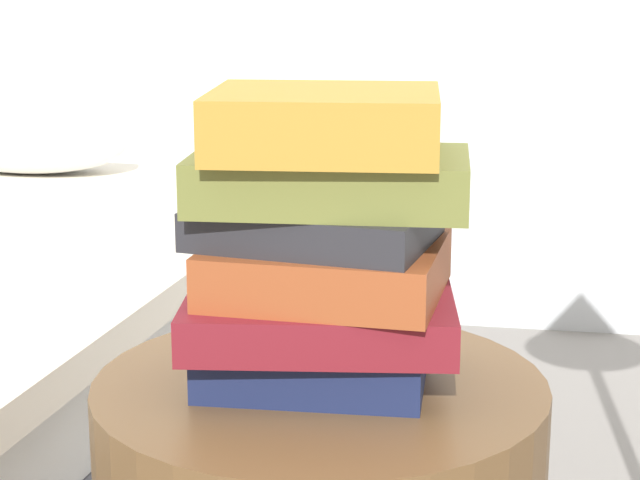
{
  "coord_description": "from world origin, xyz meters",
  "views": [
    {
      "loc": [
        0.2,
        -1.1,
        1.01
      ],
      "look_at": [
        0.0,
        0.0,
        0.73
      ],
      "focal_mm": 63.57,
      "sensor_mm": 36.0,
      "label": 1
    }
  ],
  "objects_px": {
    "book_ochre": "(325,122)",
    "book_navy": "(315,358)",
    "book_charcoal": "(314,224)",
    "book_maroon": "(323,314)",
    "book_olive": "(330,180)",
    "book_rust": "(327,268)"
  },
  "relations": [
    {
      "from": "book_ochre",
      "to": "book_navy",
      "type": "bearing_deg",
      "value": 128.44
    },
    {
      "from": "book_charcoal",
      "to": "book_ochre",
      "type": "xyz_separation_m",
      "value": [
        0.01,
        -0.01,
        0.1
      ]
    },
    {
      "from": "book_maroon",
      "to": "book_charcoal",
      "type": "bearing_deg",
      "value": -138.34
    },
    {
      "from": "book_charcoal",
      "to": "book_olive",
      "type": "bearing_deg",
      "value": -0.61
    },
    {
      "from": "book_olive",
      "to": "book_maroon",
      "type": "bearing_deg",
      "value": 122.75
    },
    {
      "from": "book_navy",
      "to": "book_maroon",
      "type": "xyz_separation_m",
      "value": [
        0.01,
        0.0,
        0.05
      ]
    },
    {
      "from": "book_ochre",
      "to": "book_olive",
      "type": "bearing_deg",
      "value": 35.76
    },
    {
      "from": "book_maroon",
      "to": "book_ochre",
      "type": "xyz_separation_m",
      "value": [
        0.0,
        -0.02,
        0.2
      ]
    },
    {
      "from": "book_navy",
      "to": "book_charcoal",
      "type": "height_order",
      "value": "book_charcoal"
    },
    {
      "from": "book_navy",
      "to": "book_olive",
      "type": "xyz_separation_m",
      "value": [
        0.02,
        -0.01,
        0.19
      ]
    },
    {
      "from": "book_maroon",
      "to": "book_charcoal",
      "type": "relative_size",
      "value": 1.18
    },
    {
      "from": "book_maroon",
      "to": "book_rust",
      "type": "bearing_deg",
      "value": -50.85
    },
    {
      "from": "book_maroon",
      "to": "book_olive",
      "type": "distance_m",
      "value": 0.14
    },
    {
      "from": "book_rust",
      "to": "book_olive",
      "type": "relative_size",
      "value": 0.85
    },
    {
      "from": "book_maroon",
      "to": "book_ochre",
      "type": "bearing_deg",
      "value": -84.17
    },
    {
      "from": "book_ochre",
      "to": "book_rust",
      "type": "bearing_deg",
      "value": 83.11
    },
    {
      "from": "book_maroon",
      "to": "book_ochre",
      "type": "distance_m",
      "value": 0.2
    },
    {
      "from": "book_rust",
      "to": "book_olive",
      "type": "xyz_separation_m",
      "value": [
        0.0,
        -0.01,
        0.09
      ]
    },
    {
      "from": "book_charcoal",
      "to": "book_ochre",
      "type": "distance_m",
      "value": 0.11
    },
    {
      "from": "book_rust",
      "to": "book_charcoal",
      "type": "distance_m",
      "value": 0.05
    },
    {
      "from": "book_charcoal",
      "to": "book_olive",
      "type": "height_order",
      "value": "book_olive"
    },
    {
      "from": "book_maroon",
      "to": "book_ochre",
      "type": "relative_size",
      "value": 1.23
    }
  ]
}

